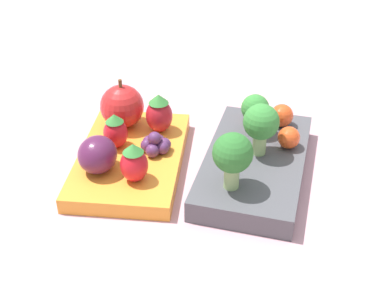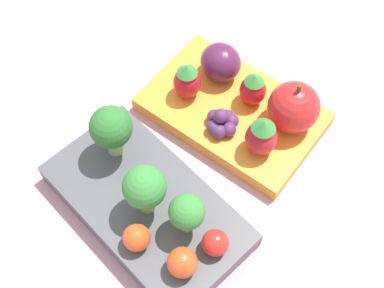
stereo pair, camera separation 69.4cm
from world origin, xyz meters
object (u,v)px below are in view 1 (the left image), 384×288
object	(u,v)px
broccoli_floret_1	(261,124)
broccoli_floret_2	(255,110)
cherry_tomato_2	(255,110)
strawberry_2	(159,113)
plum	(97,155)
grape_cluster	(155,145)
strawberry_0	(115,132)
cherry_tomato_0	(289,138)
cherry_tomato_1	(282,115)
strawberry_1	(134,163)
bento_box_savoury	(255,164)
broccoli_floret_0	(233,155)
bento_box_fruit	(131,159)
apple	(122,106)

from	to	relation	value
broccoli_floret_1	broccoli_floret_2	distance (m)	0.04
cherry_tomato_2	strawberry_2	size ratio (longest dim) A/B	0.50
plum	grape_cluster	distance (m)	0.07
broccoli_floret_2	strawberry_0	size ratio (longest dim) A/B	1.16
broccoli_floret_1	cherry_tomato_0	world-z (taller)	broccoli_floret_1
cherry_tomato_1	grape_cluster	xyz separation A→B (m)	(0.08, -0.13, -0.01)
cherry_tomato_2	strawberry_1	size ratio (longest dim) A/B	0.54
broccoli_floret_2	bento_box_savoury	bearing A→B (deg)	12.54
bento_box_savoury	broccoli_floret_0	distance (m)	0.08
broccoli_floret_2	plum	size ratio (longest dim) A/B	1.10
cherry_tomato_2	broccoli_floret_2	bearing A→B (deg)	7.69
cherry_tomato_0	strawberry_2	distance (m)	0.16
bento_box_fruit	cherry_tomato_2	size ratio (longest dim) A/B	8.17
bento_box_savoury	broccoli_floret_0	xyz separation A→B (m)	(0.06, -0.01, 0.05)
bento_box_savoury	cherry_tomato_0	bearing A→B (deg)	128.84
strawberry_1	plum	bearing A→B (deg)	-97.47
bento_box_savoury	apple	world-z (taller)	apple
cherry_tomato_0	cherry_tomato_1	xyz separation A→B (m)	(-0.05, -0.01, 0.00)
apple	plum	xyz separation A→B (m)	(0.10, 0.01, -0.01)
strawberry_1	bento_box_fruit	bearing A→B (deg)	-153.56
cherry_tomato_2	strawberry_1	xyz separation A→B (m)	(0.15, -0.10, 0.00)
cherry_tomato_1	grape_cluster	bearing A→B (deg)	-57.77
bento_box_fruit	bento_box_savoury	bearing A→B (deg)	98.90
broccoli_floret_2	strawberry_1	size ratio (longest dim) A/B	1.10
strawberry_0	plum	world-z (taller)	strawberry_0
broccoli_floret_2	apple	size ratio (longest dim) A/B	0.80
bento_box_savoury	strawberry_2	xyz separation A→B (m)	(-0.03, -0.12, 0.03)
strawberry_2	grape_cluster	world-z (taller)	strawberry_2
bento_box_savoury	cherry_tomato_2	xyz separation A→B (m)	(-0.08, -0.01, 0.03)
cherry_tomato_2	grape_cluster	distance (m)	0.14
cherry_tomato_2	bento_box_savoury	bearing A→B (deg)	10.57
broccoli_floret_0	cherry_tomato_0	xyz separation A→B (m)	(-0.09, 0.05, -0.03)
broccoli_floret_2	grape_cluster	size ratio (longest dim) A/B	1.35
strawberry_0	grape_cluster	xyz separation A→B (m)	(-0.00, 0.05, -0.01)
broccoli_floret_0	apple	bearing A→B (deg)	-121.32
strawberry_1	plum	distance (m)	0.04
bento_box_fruit	plum	xyz separation A→B (m)	(0.04, -0.02, 0.03)
cherry_tomato_1	cherry_tomato_2	world-z (taller)	cherry_tomato_1
apple	strawberry_2	size ratio (longest dim) A/B	1.26
broccoli_floret_1	strawberry_1	xyz separation A→B (m)	(0.07, -0.12, -0.02)
cherry_tomato_2	apple	size ratio (longest dim) A/B	0.39
bento_box_fruit	cherry_tomato_0	size ratio (longest dim) A/B	7.95
broccoli_floret_2	cherry_tomato_0	bearing A→B (deg)	65.74
plum	apple	bearing A→B (deg)	-174.88
broccoli_floret_1	apple	world-z (taller)	broccoli_floret_1
cherry_tomato_2	strawberry_2	distance (m)	0.12
broccoli_floret_1	plum	distance (m)	0.18
cherry_tomato_1	apple	xyz separation A→B (m)	(0.04, -0.19, 0.01)
bento_box_fruit	broccoli_floret_1	bearing A→B (deg)	100.89
cherry_tomato_2	broccoli_floret_0	bearing A→B (deg)	-0.12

